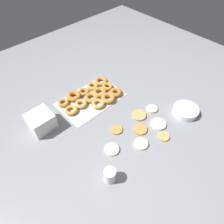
{
  "coord_description": "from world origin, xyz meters",
  "views": [
    {
      "loc": [
        0.65,
        0.57,
        1.1
      ],
      "look_at": [
        0.0,
        -0.11,
        0.04
      ],
      "focal_mm": 32.0,
      "sensor_mm": 36.0,
      "label": 1
    }
  ],
  "objects_px": {
    "pancake_3": "(112,149)",
    "pancake_7": "(152,109)",
    "container_stack": "(41,121)",
    "pancake_1": "(140,129)",
    "pancake_4": "(141,144)",
    "donut_tray": "(92,96)",
    "pancake_0": "(158,124)",
    "paper_cup": "(110,175)",
    "pancake_2": "(163,136)",
    "pancake_5": "(139,115)",
    "batter_bowl": "(185,111)",
    "pancake_6": "(116,130)"
  },
  "relations": [
    {
      "from": "pancake_0",
      "to": "container_stack",
      "type": "distance_m",
      "value": 0.8
    },
    {
      "from": "pancake_0",
      "to": "container_stack",
      "type": "bearing_deg",
      "value": -41.93
    },
    {
      "from": "pancake_3",
      "to": "pancake_6",
      "type": "distance_m",
      "value": 0.16
    },
    {
      "from": "pancake_7",
      "to": "donut_tray",
      "type": "bearing_deg",
      "value": -59.18
    },
    {
      "from": "pancake_2",
      "to": "pancake_4",
      "type": "height_order",
      "value": "pancake_4"
    },
    {
      "from": "pancake_0",
      "to": "pancake_2",
      "type": "distance_m",
      "value": 0.1
    },
    {
      "from": "paper_cup",
      "to": "pancake_3",
      "type": "bearing_deg",
      "value": -136.45
    },
    {
      "from": "pancake_1",
      "to": "donut_tray",
      "type": "distance_m",
      "value": 0.46
    },
    {
      "from": "pancake_6",
      "to": "paper_cup",
      "type": "distance_m",
      "value": 0.35
    },
    {
      "from": "pancake_3",
      "to": "paper_cup",
      "type": "height_order",
      "value": "paper_cup"
    },
    {
      "from": "pancake_1",
      "to": "donut_tray",
      "type": "bearing_deg",
      "value": -85.75
    },
    {
      "from": "donut_tray",
      "to": "paper_cup",
      "type": "relative_size",
      "value": 5.29
    },
    {
      "from": "paper_cup",
      "to": "pancake_0",
      "type": "bearing_deg",
      "value": -173.93
    },
    {
      "from": "pancake_7",
      "to": "batter_bowl",
      "type": "relative_size",
      "value": 0.45
    },
    {
      "from": "container_stack",
      "to": "pancake_4",
      "type": "bearing_deg",
      "value": 124.48
    },
    {
      "from": "pancake_2",
      "to": "container_stack",
      "type": "bearing_deg",
      "value": -49.17
    },
    {
      "from": "pancake_0",
      "to": "paper_cup",
      "type": "relative_size",
      "value": 1.17
    },
    {
      "from": "donut_tray",
      "to": "pancake_7",
      "type": "bearing_deg",
      "value": 120.82
    },
    {
      "from": "pancake_0",
      "to": "batter_bowl",
      "type": "relative_size",
      "value": 0.6
    },
    {
      "from": "pancake_4",
      "to": "pancake_0",
      "type": "bearing_deg",
      "value": -173.1
    },
    {
      "from": "pancake_5",
      "to": "donut_tray",
      "type": "height_order",
      "value": "donut_tray"
    },
    {
      "from": "pancake_2",
      "to": "container_stack",
      "type": "height_order",
      "value": "container_stack"
    },
    {
      "from": "pancake_2",
      "to": "pancake_4",
      "type": "xyz_separation_m",
      "value": [
        0.15,
        -0.06,
        0.0
      ]
    },
    {
      "from": "pancake_3",
      "to": "pancake_7",
      "type": "height_order",
      "value": "pancake_7"
    },
    {
      "from": "pancake_2",
      "to": "paper_cup",
      "type": "height_order",
      "value": "paper_cup"
    },
    {
      "from": "pancake_4",
      "to": "pancake_3",
      "type": "bearing_deg",
      "value": -31.31
    },
    {
      "from": "pancake_6",
      "to": "batter_bowl",
      "type": "xyz_separation_m",
      "value": [
        -0.47,
        0.23,
        0.02
      ]
    },
    {
      "from": "pancake_3",
      "to": "donut_tray",
      "type": "xyz_separation_m",
      "value": [
        -0.21,
        -0.45,
        0.01
      ]
    },
    {
      "from": "pancake_0",
      "to": "pancake_5",
      "type": "bearing_deg",
      "value": -75.56
    },
    {
      "from": "pancake_3",
      "to": "container_stack",
      "type": "relative_size",
      "value": 0.59
    },
    {
      "from": "pancake_1",
      "to": "pancake_3",
      "type": "xyz_separation_m",
      "value": [
        0.25,
        -0.02,
        0.0
      ]
    },
    {
      "from": "pancake_4",
      "to": "pancake_6",
      "type": "bearing_deg",
      "value": -79.36
    },
    {
      "from": "pancake_4",
      "to": "donut_tray",
      "type": "bearing_deg",
      "value": -95.1
    },
    {
      "from": "pancake_3",
      "to": "donut_tray",
      "type": "bearing_deg",
      "value": -115.51
    },
    {
      "from": "container_stack",
      "to": "pancake_1",
      "type": "bearing_deg",
      "value": 134.5
    },
    {
      "from": "pancake_0",
      "to": "pancake_1",
      "type": "bearing_deg",
      "value": -24.56
    },
    {
      "from": "batter_bowl",
      "to": "pancake_4",
      "type": "bearing_deg",
      "value": -5.3
    },
    {
      "from": "pancake_5",
      "to": "donut_tray",
      "type": "distance_m",
      "value": 0.39
    },
    {
      "from": "batter_bowl",
      "to": "pancake_2",
      "type": "bearing_deg",
      "value": 4.18
    },
    {
      "from": "pancake_2",
      "to": "batter_bowl",
      "type": "relative_size",
      "value": 0.45
    },
    {
      "from": "pancake_5",
      "to": "pancake_6",
      "type": "height_order",
      "value": "pancake_5"
    },
    {
      "from": "pancake_6",
      "to": "container_stack",
      "type": "distance_m",
      "value": 0.51
    },
    {
      "from": "pancake_0",
      "to": "pancake_7",
      "type": "height_order",
      "value": "pancake_7"
    },
    {
      "from": "pancake_1",
      "to": "paper_cup",
      "type": "xyz_separation_m",
      "value": [
        0.38,
        0.11,
        0.04
      ]
    },
    {
      "from": "container_stack",
      "to": "pancake_6",
      "type": "bearing_deg",
      "value": 133.46
    },
    {
      "from": "pancake_3",
      "to": "pancake_7",
      "type": "distance_m",
      "value": 0.45
    },
    {
      "from": "donut_tray",
      "to": "batter_bowl",
      "type": "bearing_deg",
      "value": 123.48
    },
    {
      "from": "pancake_1",
      "to": "container_stack",
      "type": "relative_size",
      "value": 0.62
    },
    {
      "from": "pancake_0",
      "to": "pancake_4",
      "type": "distance_m",
      "value": 0.21
    },
    {
      "from": "donut_tray",
      "to": "container_stack",
      "type": "height_order",
      "value": "container_stack"
    }
  ]
}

